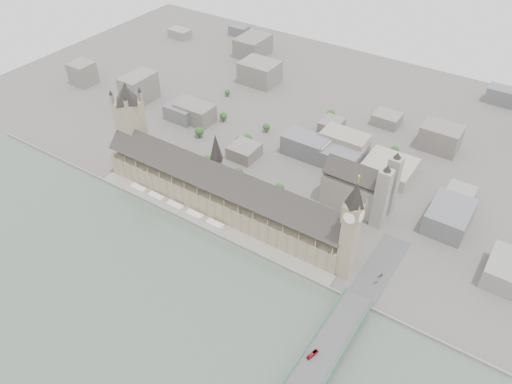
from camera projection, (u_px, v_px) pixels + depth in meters
The scene contains 15 objects.
ground at pixel (211, 220), 487.41m from camera, with size 900.00×900.00×0.00m, color #595651.
river_thames at pixel (80, 341), 380.68m from camera, with size 600.00×600.00×0.00m, color #4E5C4E.
embankment_wall at pixel (202, 227), 476.76m from camera, with size 600.00×1.50×3.00m, color slate.
river_terrace at pixel (207, 223), 481.92m from camera, with size 270.00×15.00×2.00m, color slate.
terrace_tents at pixel (175, 206), 497.43m from camera, with size 118.00×7.00×4.00m.
palace_of_westminster at pixel (222, 191), 485.80m from camera, with size 265.00×40.73×55.44m.
elizabeth_tower at pixel (351, 224), 396.95m from camera, with size 17.00×17.00×107.50m.
victoria_tower at pixel (131, 123), 521.45m from camera, with size 30.00×30.00×100.00m.
central_tower at pixel (216, 155), 471.90m from camera, with size 13.00×13.00×48.00m.
westminster_bridge at pixel (316, 366), 358.38m from camera, with size 25.00×325.00×10.25m, color #474749.
westminster_abbey at pixel (360, 188), 485.64m from camera, with size 68.00×36.00×64.00m.
city_skyline_inland at pixel (328, 100), 633.88m from camera, with size 720.00×360.00×38.00m, color gray, non-canonical shape.
park_trees at pixel (238, 179), 525.75m from camera, with size 110.00×30.00×15.00m, color #1B4819, non-canonical shape.
red_bus_north at pixel (313, 354), 358.64m from camera, with size 2.41×10.32×2.87m, color #AA131C.
car_approach at pixel (380, 276), 416.88m from camera, with size 2.17×5.34×1.55m, color gray.
Camera 1 is at (235.16, -276.96, 328.93)m, focal length 35.00 mm.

